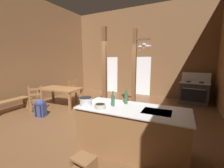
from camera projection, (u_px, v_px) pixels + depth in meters
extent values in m
cube|color=brown|center=(97.00, 120.00, 4.76)|extent=(8.10, 8.83, 0.10)
cube|color=brown|center=(137.00, 52.00, 7.99)|extent=(8.10, 0.14, 4.63)
cube|color=brown|center=(20.00, 49.00, 6.05)|extent=(0.14, 8.83, 4.63)
cube|color=white|center=(110.00, 75.00, 8.86)|extent=(1.00, 0.01, 2.05)
cube|color=white|center=(143.00, 76.00, 7.96)|extent=(0.84, 0.01, 2.05)
cube|color=brown|center=(132.00, 130.00, 2.99)|extent=(2.12, 0.95, 0.90)
cube|color=silver|center=(132.00, 109.00, 2.92)|extent=(2.18, 1.01, 0.02)
cube|color=black|center=(157.00, 112.00, 2.72)|extent=(0.53, 0.41, 0.00)
cube|color=black|center=(137.00, 138.00, 3.44)|extent=(2.00, 0.09, 0.10)
cube|color=#323232|center=(194.00, 93.00, 6.41)|extent=(1.17, 0.86, 0.90)
cube|color=black|center=(193.00, 95.00, 6.10)|extent=(0.93, 0.10, 0.52)
cylinder|color=silver|center=(194.00, 89.00, 6.03)|extent=(0.82, 0.10, 0.02)
cube|color=silver|center=(195.00, 83.00, 6.34)|extent=(1.21, 0.91, 0.03)
cube|color=silver|center=(196.00, 77.00, 6.61)|extent=(1.14, 0.15, 0.40)
cylinder|color=black|center=(202.00, 83.00, 6.08)|extent=(0.22, 0.22, 0.01)
cylinder|color=black|center=(188.00, 82.00, 6.34)|extent=(0.22, 0.22, 0.01)
cylinder|color=black|center=(202.00, 82.00, 6.33)|extent=(0.22, 0.22, 0.01)
cylinder|color=black|center=(189.00, 81.00, 6.60)|extent=(0.22, 0.22, 0.01)
cylinder|color=black|center=(203.00, 87.00, 5.85)|extent=(0.05, 0.03, 0.04)
cylinder|color=black|center=(197.00, 86.00, 5.97)|extent=(0.05, 0.03, 0.04)
cylinder|color=black|center=(191.00, 86.00, 6.08)|extent=(0.05, 0.03, 0.04)
cylinder|color=black|center=(185.00, 85.00, 6.20)|extent=(0.05, 0.03, 0.04)
cube|color=brown|center=(134.00, 70.00, 5.49)|extent=(0.15, 0.15, 2.98)
cube|color=brown|center=(141.00, 39.00, 5.21)|extent=(0.63, 0.11, 0.06)
cylinder|color=silver|center=(140.00, 43.00, 5.25)|extent=(0.01, 0.01, 0.23)
cylinder|color=silver|center=(140.00, 46.00, 5.27)|extent=(0.17, 0.17, 0.04)
cylinder|color=silver|center=(140.00, 49.00, 5.29)|extent=(0.02, 0.02, 0.14)
cylinder|color=silver|center=(144.00, 41.00, 5.19)|extent=(0.01, 0.01, 0.16)
cylinder|color=silver|center=(144.00, 44.00, 5.20)|extent=(0.17, 0.17, 0.04)
cylinder|color=silver|center=(144.00, 47.00, 5.22)|extent=(0.02, 0.02, 0.14)
cylinder|color=silver|center=(148.00, 42.00, 5.13)|extent=(0.01, 0.01, 0.23)
cylinder|color=silver|center=(148.00, 46.00, 5.16)|extent=(0.24, 0.24, 0.04)
cylinder|color=silver|center=(148.00, 48.00, 5.17)|extent=(0.02, 0.02, 0.14)
cube|color=brown|center=(105.00, 71.00, 5.16)|extent=(0.14, 0.14, 2.98)
cube|color=brown|center=(83.00, 158.00, 2.38)|extent=(0.39, 0.32, 0.04)
cube|color=brown|center=(77.00, 163.00, 2.49)|extent=(0.07, 0.28, 0.26)
cube|color=brown|center=(84.00, 167.00, 2.40)|extent=(0.35, 0.31, 0.03)
cube|color=brown|center=(60.00, 89.00, 6.05)|extent=(1.76, 1.01, 0.06)
cube|color=brown|center=(53.00, 94.00, 6.77)|extent=(0.09, 0.09, 0.68)
cube|color=brown|center=(82.00, 97.00, 6.16)|extent=(0.09, 0.09, 0.68)
cube|color=brown|center=(39.00, 98.00, 6.06)|extent=(0.09, 0.09, 0.68)
cube|color=brown|center=(70.00, 102.00, 5.45)|extent=(0.09, 0.09, 0.68)
cube|color=brown|center=(76.00, 91.00, 6.90)|extent=(0.46, 0.46, 0.04)
cube|color=brown|center=(82.00, 96.00, 7.00)|extent=(0.05, 0.05, 0.41)
cube|color=brown|center=(76.00, 97.00, 6.67)|extent=(0.05, 0.05, 0.41)
cube|color=brown|center=(76.00, 89.00, 7.14)|extent=(0.05, 0.05, 0.95)
cube|color=brown|center=(70.00, 91.00, 6.82)|extent=(0.05, 0.05, 0.95)
cube|color=brown|center=(73.00, 82.00, 6.92)|extent=(0.06, 0.38, 0.07)
cube|color=brown|center=(73.00, 86.00, 6.95)|extent=(0.06, 0.38, 0.07)
cube|color=brown|center=(36.00, 99.00, 5.48)|extent=(0.62, 0.62, 0.04)
cube|color=brown|center=(31.00, 104.00, 5.61)|extent=(0.07, 0.07, 0.41)
cube|color=brown|center=(42.00, 103.00, 5.77)|extent=(0.07, 0.07, 0.41)
cube|color=brown|center=(30.00, 100.00, 5.23)|extent=(0.07, 0.07, 0.95)
cube|color=brown|center=(41.00, 99.00, 5.38)|extent=(0.07, 0.07, 0.95)
cube|color=brown|center=(35.00, 89.00, 5.25)|extent=(0.27, 0.32, 0.07)
cube|color=brown|center=(35.00, 94.00, 5.28)|extent=(0.27, 0.32, 0.07)
cube|color=brown|center=(11.00, 100.00, 5.35)|extent=(0.43, 1.30, 0.04)
cube|color=brown|center=(26.00, 102.00, 5.91)|extent=(0.31, 0.08, 0.40)
cube|color=brown|center=(12.00, 108.00, 5.39)|extent=(0.12, 1.08, 0.06)
cube|color=navy|center=(41.00, 109.00, 4.90)|extent=(0.36, 0.29, 0.48)
cube|color=navy|center=(43.00, 110.00, 5.04)|extent=(0.23, 0.11, 0.17)
cylinder|color=black|center=(35.00, 110.00, 4.80)|extent=(0.05, 0.05, 0.38)
cylinder|color=black|center=(41.00, 111.00, 4.76)|extent=(0.05, 0.05, 0.38)
sphere|color=navy|center=(40.00, 103.00, 4.87)|extent=(0.33, 0.33, 0.27)
cylinder|color=silver|center=(86.00, 102.00, 3.05)|extent=(0.25, 0.25, 0.18)
cylinder|color=black|center=(86.00, 97.00, 3.04)|extent=(0.25, 0.25, 0.01)
cylinder|color=silver|center=(80.00, 99.00, 3.11)|extent=(0.05, 0.02, 0.02)
cylinder|color=silver|center=(91.00, 100.00, 2.99)|extent=(0.05, 0.02, 0.02)
cylinder|color=#B2A893|center=(100.00, 106.00, 2.92)|extent=(0.23, 0.23, 0.08)
cylinder|color=black|center=(100.00, 104.00, 2.91)|extent=(0.19, 0.19, 0.00)
cylinder|color=#2D5638|center=(113.00, 100.00, 3.05)|extent=(0.07, 0.07, 0.23)
cylinder|color=#2D5638|center=(113.00, 93.00, 3.03)|extent=(0.03, 0.03, 0.08)
cylinder|color=#2D5638|center=(126.00, 98.00, 3.20)|extent=(0.07, 0.07, 0.25)
cylinder|color=#2D5638|center=(126.00, 90.00, 3.17)|extent=(0.03, 0.03, 0.09)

